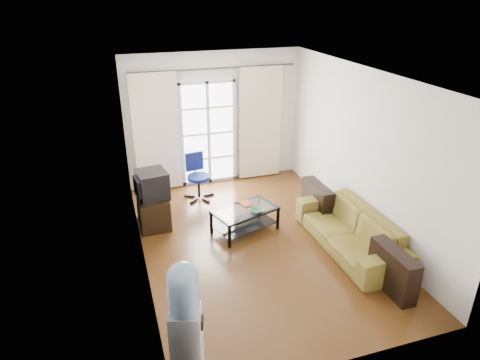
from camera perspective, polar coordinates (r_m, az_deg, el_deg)
The scene contains 20 objects.
floor at distance 7.08m, azimuth 2.23°, elevation -8.22°, with size 5.20×5.20×0.00m, color #543214.
ceiling at distance 6.06m, azimuth 2.66°, elevation 13.80°, with size 5.20×5.20×0.00m, color white.
wall_back at distance 8.80m, azimuth -3.42°, elevation 8.11°, with size 3.60×0.02×2.70m, color white.
wall_front at distance 4.39m, azimuth 14.29°, elevation -10.59°, with size 3.60×0.02×2.70m, color white.
wall_left at distance 6.11m, azimuth -13.64°, elevation -0.10°, with size 0.02×5.20×2.70m, color white.
wall_right at distance 7.23m, azimuth 15.98°, elevation 3.52°, with size 0.02×5.20×2.70m, color white.
french_door at distance 8.79m, azimuth -4.24°, elevation 6.20°, with size 1.16×0.06×2.15m.
curtain_rod at distance 8.47m, azimuth -3.42°, elevation 14.63°, with size 0.04×0.04×3.30m, color #4C3F2D.
curtain_left at distance 8.52m, azimuth -11.06°, elevation 6.10°, with size 0.90×0.07×2.35m, color beige.
curtain_right at distance 9.00m, azimuth 2.71°, elevation 7.51°, with size 0.90×0.07×2.35m, color beige.
radiator at distance 9.26m, azimuth 1.69°, elevation 2.31°, with size 0.64×0.12×0.64m, color #949396.
sofa at distance 6.98m, azimuth 14.40°, elevation -6.52°, with size 0.87×2.17×0.63m, color brown.
coffee_table at distance 7.22m, azimuth 0.65°, elevation -4.92°, with size 1.19×0.90×0.43m.
bowl at distance 7.04m, azimuth 2.21°, elevation -4.07°, with size 0.28×0.28×0.05m, color #36954F.
book at distance 7.24m, azimuth 0.14°, elevation -3.33°, with size 0.23×0.28×0.02m, color #B21518.
remote at distance 7.26m, azimuth 1.10°, elevation -3.29°, with size 0.18×0.05×0.02m, color black.
tv_stand at distance 7.58m, azimuth -11.50°, elevation -3.97°, with size 0.50×0.75×0.55m, color black.
crt_tv at distance 7.31m, azimuth -11.78°, elevation -0.62°, with size 0.58×0.58×0.47m.
task_chair at distance 8.40m, azimuth -5.58°, elevation -0.70°, with size 0.69×0.69×0.90m.
water_cooler at distance 4.46m, azimuth -7.26°, elevation -18.59°, with size 0.38×0.38×1.51m.
Camera 1 is at (-2.08, -5.59, 3.82)m, focal length 32.00 mm.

